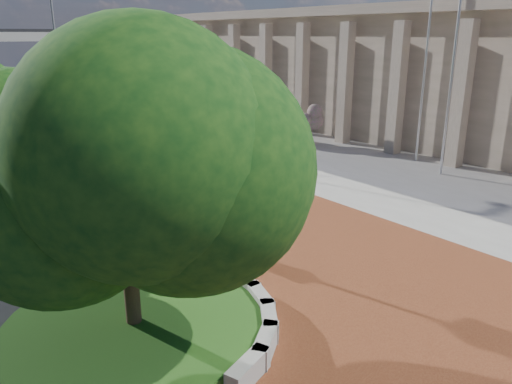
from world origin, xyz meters
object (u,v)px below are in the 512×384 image
Objects in this scene: flagpole_a at (453,61)px; flagpole_b at (426,60)px; parked_car at (42,104)px; post_clock at (213,180)px; street_lamp_near at (60,54)px.

flagpole_a is 2.88m from flagpole_b.
flagpole_a is at bearing -60.46° from parked_car.
post_clock is 34.59m from parked_car.
flagpole_b is at bearing 10.74° from post_clock.
street_lamp_near is at bearing 82.40° from post_clock.
street_lamp_near is at bearing -83.64° from parked_car.
flagpole_a is (14.24, 0.51, 3.24)m from post_clock.
street_lamp_near is (-1.35, -10.94, 4.72)m from parked_car.
flagpole_a reaches higher than flagpole_b.
parked_car is at bearing 106.16° from flagpole_a.
parked_car is 33.58m from flagpole_b.
post_clock is 23.75m from street_lamp_near.
street_lamp_near is at bearing 115.99° from flagpole_a.
parked_car is 35.47m from flagpole_a.
street_lamp_near reaches higher than post_clock.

